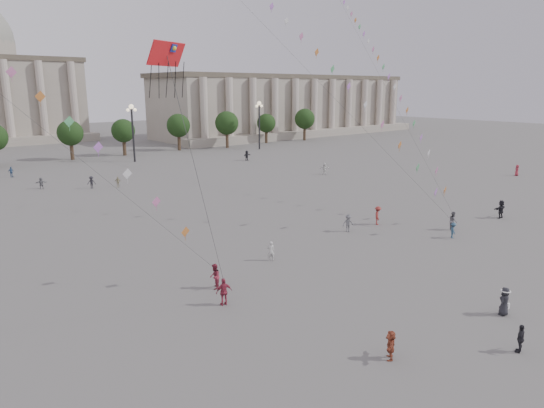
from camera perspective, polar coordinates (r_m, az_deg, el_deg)
ground at (r=31.36m, az=14.40°, el=-12.55°), size 360.00×360.00×0.00m
hall_east at (r=147.54m, az=1.90°, el=11.51°), size 84.00×26.22×17.20m
tree_row at (r=97.18m, az=-26.16°, el=7.33°), size 137.12×5.12×8.00m
lamp_post_mid_east at (r=94.35m, az=-16.12°, el=9.22°), size 2.00×0.90×10.65m
lamp_post_far_east at (r=110.00m, az=-1.51°, el=10.27°), size 2.00×0.90×10.65m
person_crowd_0 at (r=85.65m, az=-28.35°, el=3.34°), size 1.05×0.75×1.65m
person_crowd_3 at (r=57.03m, az=25.32°, el=-0.56°), size 1.85×0.74×1.95m
person_crowd_6 at (r=47.28m, az=8.96°, el=-2.23°), size 1.28×1.08×1.72m
person_crowd_7 at (r=78.31m, az=6.18°, el=4.16°), size 1.82×1.17×1.88m
person_crowd_8 at (r=50.25m, az=12.34°, el=-1.33°), size 1.39×1.34×1.91m
person_crowd_9 at (r=93.09m, az=-2.98°, el=5.72°), size 1.86×0.89×1.92m
person_crowd_12 at (r=73.88m, az=-25.51°, el=2.24°), size 1.55×0.83×1.59m
person_crowd_13 at (r=39.06m, az=-0.14°, el=-5.55°), size 0.70×0.62×1.60m
person_crowd_18 at (r=85.91m, az=26.88°, el=3.56°), size 0.86×0.57×1.75m
person_crowd_19 at (r=71.13m, az=-17.69°, el=2.50°), size 0.95×0.71×1.50m
person_crowd_20 at (r=71.39m, az=-20.47°, el=2.40°), size 1.27×1.05×1.71m
tourist_0 at (r=31.50m, az=-5.67°, el=-10.23°), size 1.14×0.69×1.82m
tourist_2 at (r=26.43m, az=13.79°, el=-15.81°), size 1.43×1.26×1.57m
tourist_4 at (r=29.35m, az=27.20°, el=-13.89°), size 0.98×0.57×1.56m
kite_flyer_0 at (r=33.97m, az=-6.76°, el=-8.46°), size 1.08×1.10×1.79m
kite_flyer_1 at (r=47.80m, az=20.54°, el=-2.92°), size 1.05×1.08×1.48m
kite_flyer_2 at (r=50.51m, az=20.53°, el=-1.85°), size 1.13×1.11×1.84m
hat_person at (r=33.26m, az=25.69°, el=-10.23°), size 0.91×0.64×1.77m
dragon_kite at (r=22.66m, az=-12.18°, el=14.89°), size 3.83×2.74×15.01m
kite_train_east at (r=71.58m, az=11.54°, el=17.42°), size 24.07×39.66×56.95m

